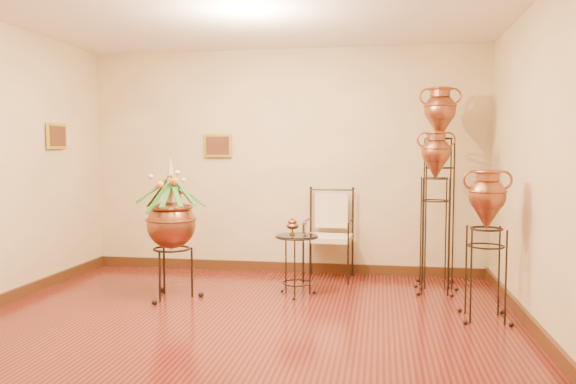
% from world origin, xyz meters
% --- Properties ---
extents(ground, '(5.00, 5.00, 0.00)m').
position_xyz_m(ground, '(0.00, 0.00, 0.00)').
color(ground, maroon).
rests_on(ground, ground).
extents(room_shell, '(5.02, 5.02, 2.81)m').
position_xyz_m(room_shell, '(-0.01, 0.01, 1.73)').
color(room_shell, beige).
rests_on(room_shell, ground).
extents(amphora_tall, '(0.45, 0.45, 2.26)m').
position_xyz_m(amphora_tall, '(1.85, 1.98, 1.15)').
color(amphora_tall, black).
rests_on(amphora_tall, ground).
extents(amphora_mid, '(0.49, 0.49, 1.76)m').
position_xyz_m(amphora_mid, '(1.78, 1.70, 0.89)').
color(amphora_mid, black).
rests_on(amphora_mid, ground).
extents(amphora_short, '(0.51, 0.51, 1.38)m').
position_xyz_m(amphora_short, '(2.15, 0.75, 0.69)').
color(amphora_short, black).
rests_on(amphora_short, ground).
extents(planter_urn, '(0.96, 0.96, 1.49)m').
position_xyz_m(planter_urn, '(-0.93, 1.02, 0.83)').
color(planter_urn, black).
rests_on(planter_urn, ground).
extents(armchair, '(0.63, 0.60, 1.08)m').
position_xyz_m(armchair, '(0.60, 2.15, 0.54)').
color(armchair, black).
rests_on(armchair, ground).
extents(side_table, '(0.55, 0.55, 0.81)m').
position_xyz_m(side_table, '(0.34, 1.33, 0.34)').
color(side_table, black).
rests_on(side_table, ground).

